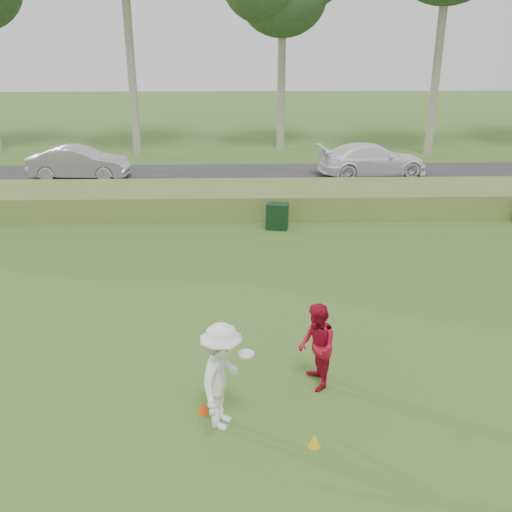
{
  "coord_description": "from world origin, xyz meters",
  "views": [
    {
      "loc": [
        -0.36,
        -8.55,
        6.21
      ],
      "look_at": [
        0.0,
        4.0,
        1.3
      ],
      "focal_mm": 40.0,
      "sensor_mm": 36.0,
      "label": 1
    }
  ],
  "objects_px": {
    "car_mid": "(79,163)",
    "player_red": "(317,347)",
    "player_white": "(222,376)",
    "car_right": "(372,160)",
    "cone_yellow": "(315,440)",
    "cone_orange": "(203,407)",
    "utility_cabinet": "(277,216)"
  },
  "relations": [
    {
      "from": "car_mid",
      "to": "player_red",
      "type": "bearing_deg",
      "value": -150.82
    },
    {
      "from": "player_white",
      "to": "car_right",
      "type": "distance_m",
      "value": 19.04
    },
    {
      "from": "cone_yellow",
      "to": "car_mid",
      "type": "relative_size",
      "value": 0.05
    },
    {
      "from": "player_white",
      "to": "cone_orange",
      "type": "relative_size",
      "value": 8.15
    },
    {
      "from": "player_white",
      "to": "cone_orange",
      "type": "distance_m",
      "value": 0.96
    },
    {
      "from": "cone_orange",
      "to": "cone_yellow",
      "type": "xyz_separation_m",
      "value": [
        1.84,
        -0.91,
        -0.0
      ]
    },
    {
      "from": "cone_yellow",
      "to": "utility_cabinet",
      "type": "relative_size",
      "value": 0.25
    },
    {
      "from": "car_mid",
      "to": "cone_yellow",
      "type": "bearing_deg",
      "value": -153.62
    },
    {
      "from": "player_white",
      "to": "car_mid",
      "type": "relative_size",
      "value": 0.43
    },
    {
      "from": "player_white",
      "to": "utility_cabinet",
      "type": "height_order",
      "value": "player_white"
    },
    {
      "from": "player_white",
      "to": "car_right",
      "type": "bearing_deg",
      "value": -1.83
    },
    {
      "from": "player_white",
      "to": "cone_orange",
      "type": "bearing_deg",
      "value": 65.63
    },
    {
      "from": "player_red",
      "to": "car_right",
      "type": "height_order",
      "value": "player_red"
    },
    {
      "from": "player_red",
      "to": "car_mid",
      "type": "height_order",
      "value": "player_red"
    },
    {
      "from": "player_white",
      "to": "cone_yellow",
      "type": "distance_m",
      "value": 1.81
    },
    {
      "from": "player_red",
      "to": "cone_yellow",
      "type": "height_order",
      "value": "player_red"
    },
    {
      "from": "player_white",
      "to": "car_mid",
      "type": "distance_m",
      "value": 18.98
    },
    {
      "from": "player_red",
      "to": "car_mid",
      "type": "relative_size",
      "value": 0.38
    },
    {
      "from": "player_white",
      "to": "car_right",
      "type": "height_order",
      "value": "player_white"
    },
    {
      "from": "cone_yellow",
      "to": "car_mid",
      "type": "distance_m",
      "value": 20.12
    },
    {
      "from": "player_white",
      "to": "player_red",
      "type": "relative_size",
      "value": 1.14
    },
    {
      "from": "player_white",
      "to": "car_mid",
      "type": "bearing_deg",
      "value": 39.3
    },
    {
      "from": "car_mid",
      "to": "car_right",
      "type": "distance_m",
      "value": 13.36
    },
    {
      "from": "utility_cabinet",
      "to": "car_right",
      "type": "relative_size",
      "value": 0.18
    },
    {
      "from": "car_mid",
      "to": "utility_cabinet",
      "type": "bearing_deg",
      "value": -129.0
    },
    {
      "from": "player_white",
      "to": "car_mid",
      "type": "height_order",
      "value": "player_white"
    },
    {
      "from": "cone_yellow",
      "to": "player_red",
      "type": "bearing_deg",
      "value": 82.42
    },
    {
      "from": "car_right",
      "to": "utility_cabinet",
      "type": "bearing_deg",
      "value": 139.48
    },
    {
      "from": "player_red",
      "to": "utility_cabinet",
      "type": "relative_size",
      "value": 1.87
    },
    {
      "from": "player_red",
      "to": "car_right",
      "type": "bearing_deg",
      "value": 157.09
    },
    {
      "from": "player_white",
      "to": "cone_yellow",
      "type": "height_order",
      "value": "player_white"
    },
    {
      "from": "cone_yellow",
      "to": "car_mid",
      "type": "height_order",
      "value": "car_mid"
    }
  ]
}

